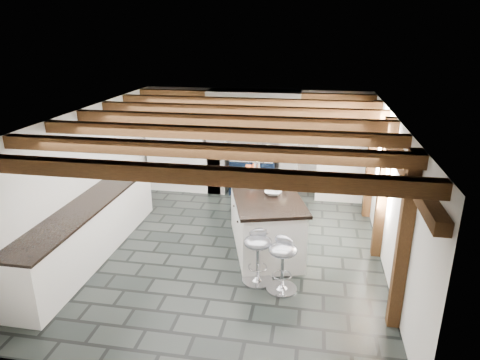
% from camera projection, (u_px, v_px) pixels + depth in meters
% --- Properties ---
extents(ground, '(6.00, 6.00, 0.00)m').
position_uv_depth(ground, '(230.00, 248.00, 7.32)').
color(ground, black).
rests_on(ground, ground).
extents(room_shell, '(6.00, 6.03, 6.00)m').
position_uv_depth(room_shell, '(213.00, 162.00, 8.38)').
color(room_shell, silver).
rests_on(room_shell, ground).
extents(range_cooker, '(1.00, 0.63, 0.99)m').
position_uv_depth(range_cooker, '(253.00, 173.00, 9.65)').
color(range_cooker, black).
rests_on(range_cooker, ground).
extents(kitchen_island, '(1.57, 2.23, 1.33)m').
position_uv_depth(kitchen_island, '(265.00, 219.00, 7.20)').
color(kitchen_island, white).
rests_on(kitchen_island, ground).
extents(bar_stool_near, '(0.53, 0.53, 0.82)m').
position_uv_depth(bar_stool_near, '(283.00, 258.00, 5.99)').
color(bar_stool_near, silver).
rests_on(bar_stool_near, ground).
extents(bar_stool_far, '(0.52, 0.52, 0.83)m').
position_uv_depth(bar_stool_far, '(258.00, 250.00, 6.19)').
color(bar_stool_far, silver).
rests_on(bar_stool_far, ground).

